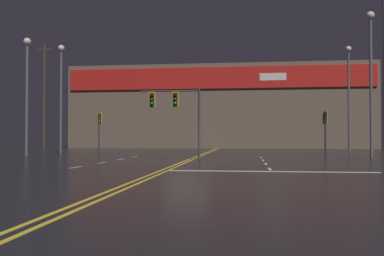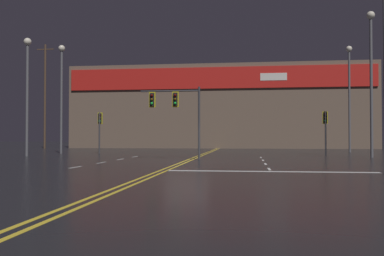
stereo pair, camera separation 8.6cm
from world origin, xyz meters
The scene contains 11 objects.
ground_plane centered at (0.00, 0.00, 0.00)m, with size 200.00×200.00×0.00m, color black.
road_markings centered at (0.80, -1.22, 0.00)m, with size 13.30×60.00×0.01m.
traffic_signal_median centered at (-1.10, 2.12, 3.47)m, with size 3.84×0.36×4.60m.
traffic_signal_corner_northwest centered at (-8.96, 10.60, 2.59)m, with size 0.42×0.36×3.52m.
traffic_signal_corner_northeast centered at (9.73, 10.51, 2.55)m, with size 0.42×0.36×3.47m.
streetlight_near_left centered at (-12.64, 5.18, 5.66)m, with size 0.56×0.56×8.78m.
streetlight_median_approach centered at (-12.31, 10.33, 5.97)m, with size 0.56×0.56×9.35m.
streetlight_far_right centered at (12.08, 6.25, 6.43)m, with size 0.56×0.56×10.17m.
streetlight_far_median centered at (13.07, 16.91, 6.33)m, with size 0.56×0.56×9.99m.
building_backdrop centered at (0.00, 33.16, 5.32)m, with size 38.69×10.23×10.61m.
utility_pole_row centered at (-1.54, 25.84, 6.11)m, with size 46.90×0.26×13.00m.
Camera 1 is at (3.40, -24.61, 1.42)m, focal length 40.00 mm.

